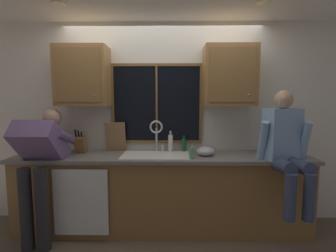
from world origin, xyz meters
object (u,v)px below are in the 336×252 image
object	(u,v)px
knife_block	(81,144)
mixing_bowl	(206,151)
person_standing	(41,159)
bottle_green_glass	(170,143)
bottle_tall_clear	(184,145)
cutting_board	(116,137)
soap_dispenser	(192,153)
person_sitting_on_counter	(286,144)

from	to	relation	value
knife_block	mixing_bowl	xyz separation A→B (m)	(1.53, -0.11, -0.06)
person_standing	bottle_green_glass	bearing A→B (deg)	18.00
person_standing	knife_block	world-z (taller)	person_standing
mixing_bowl	bottle_tall_clear	size ratio (longest dim) A/B	1.03
cutting_board	soap_dispenser	bearing A→B (deg)	-22.22
person_sitting_on_counter	bottle_green_glass	world-z (taller)	person_sitting_on_counter
person_standing	mixing_bowl	size ratio (longest dim) A/B	6.85
bottle_green_glass	person_standing	bearing A→B (deg)	-162.00
cutting_board	knife_block	bearing A→B (deg)	-164.97
mixing_bowl	bottle_green_glass	world-z (taller)	bottle_green_glass
person_standing	knife_block	xyz separation A→B (m)	(0.30, 0.38, 0.10)
bottle_green_glass	bottle_tall_clear	world-z (taller)	bottle_green_glass
knife_block	bottle_green_glass	size ratio (longest dim) A/B	1.15
person_sitting_on_counter	soap_dispenser	distance (m)	1.01
person_standing	cutting_board	distance (m)	0.88
bottle_tall_clear	cutting_board	bearing A→B (deg)	-178.98
knife_block	soap_dispenser	world-z (taller)	knife_block
person_sitting_on_counter	cutting_board	size ratio (longest dim) A/B	3.30
person_standing	bottle_tall_clear	size ratio (longest dim) A/B	7.07
knife_block	bottle_green_glass	xyz separation A→B (m)	(1.11, 0.08, 0.01)
bottle_tall_clear	soap_dispenser	bearing A→B (deg)	-80.66
knife_block	cutting_board	distance (m)	0.43
person_standing	bottle_tall_clear	xyz separation A→B (m)	(1.59, 0.50, 0.08)
person_standing	soap_dispenser	size ratio (longest dim) A/B	8.82
person_sitting_on_counter	knife_block	world-z (taller)	person_sitting_on_counter
cutting_board	bottle_green_glass	world-z (taller)	cutting_board
cutting_board	bottle_green_glass	size ratio (longest dim) A/B	1.37
knife_block	cutting_board	xyz separation A→B (m)	(0.41, 0.11, 0.08)
mixing_bowl	soap_dispenser	xyz separation A→B (m)	(-0.18, -0.16, 0.02)
person_sitting_on_counter	bottle_tall_clear	xyz separation A→B (m)	(-1.06, 0.50, -0.10)
mixing_bowl	bottle_tall_clear	xyz separation A→B (m)	(-0.24, 0.24, 0.04)
soap_dispenser	mixing_bowl	bearing A→B (deg)	42.82
soap_dispenser	cutting_board	bearing A→B (deg)	157.78
knife_block	bottle_green_glass	world-z (taller)	knife_block
mixing_bowl	soap_dispenser	bearing A→B (deg)	-137.18
person_sitting_on_counter	bottle_green_glass	bearing A→B (deg)	159.85
knife_block	bottle_tall_clear	bearing A→B (deg)	5.60
mixing_bowl	bottle_green_glass	bearing A→B (deg)	154.95
cutting_board	bottle_tall_clear	bearing A→B (deg)	1.02
knife_block	cutting_board	bearing A→B (deg)	15.03
cutting_board	mixing_bowl	xyz separation A→B (m)	(1.12, -0.22, -0.14)
bottle_green_glass	knife_block	bearing A→B (deg)	-175.71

